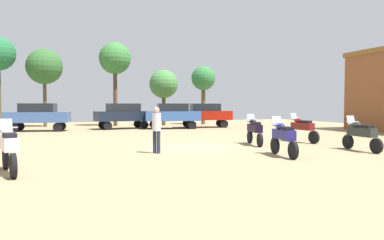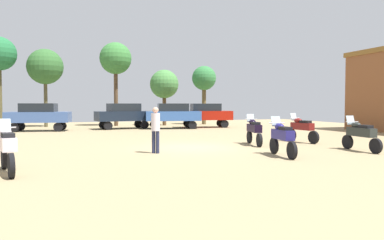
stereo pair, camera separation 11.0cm
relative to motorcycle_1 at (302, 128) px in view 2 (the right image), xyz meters
The scene contains 15 objects.
ground_plane 5.99m from the motorcycle_1, behind, with size 44.00×52.00×0.02m.
motorcycle_1 is the anchor object (origin of this frame).
motorcycle_2 5.40m from the motorcycle_1, 133.45° to the right, with size 0.66×2.15×1.46m.
motorcycle_3 2.87m from the motorcycle_1, behind, with size 0.74×2.19×1.45m.
motorcycle_5 13.49m from the motorcycle_1, 161.56° to the right, with size 0.78×2.26×1.50m.
motorcycle_7 3.69m from the motorcycle_1, 87.29° to the right, with size 0.62×2.23×1.44m.
car_1 12.83m from the motorcycle_1, 90.91° to the left, with size 4.53×2.46×2.00m.
car_2 15.05m from the motorcycle_1, 117.45° to the left, with size 4.54×2.47×2.00m.
car_3 18.31m from the motorcycle_1, 135.72° to the left, with size 4.54×2.49×2.00m.
car_5 12.63m from the motorcycle_1, 104.80° to the left, with size 4.54×2.50×2.00m.
person_1 8.11m from the motorcycle_1, 168.66° to the right, with size 0.48×0.48×1.81m.
tree_1 17.45m from the motorcycle_1, 98.92° to the left, with size 2.63×2.63×5.12m.
tree_3 22.57m from the motorcycle_1, 125.56° to the left, with size 3.01×3.01×6.66m.
tree_5 19.67m from the motorcycle_1, 111.63° to the left, with size 2.84×2.84×7.48m.
tree_6 17.84m from the motorcycle_1, 85.30° to the left, with size 2.34×2.34×5.65m.
Camera 2 is at (-5.29, -15.18, 1.92)m, focal length 33.81 mm.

